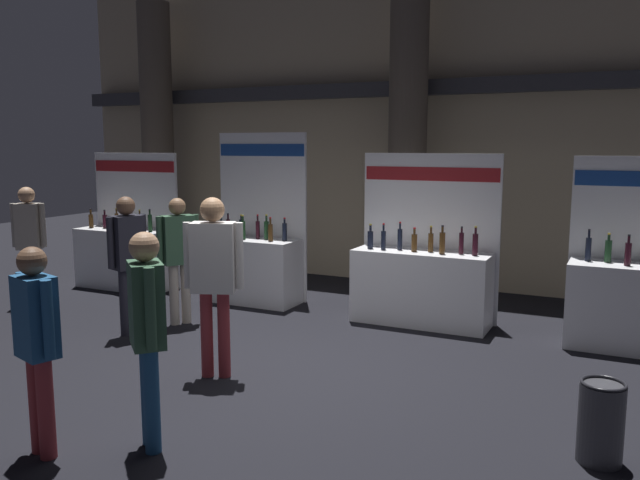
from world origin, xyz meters
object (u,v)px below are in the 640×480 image
(exhibitor_booth_1, at_px, (253,262))
(trash_bin, at_px, (601,422))
(visitor_0, at_px, (29,236))
(visitor_7, at_px, (37,336))
(visitor_1, at_px, (214,269))
(visitor_2, at_px, (179,249))
(exhibitor_booth_2, at_px, (422,280))
(visitor_4, at_px, (128,253))
(visitor_6, at_px, (147,322))
(exhibitor_booth_3, at_px, (636,300))
(exhibitor_booth_0, at_px, (126,253))

(exhibitor_booth_1, xyz_separation_m, trash_bin, (4.95, -3.13, -0.30))
(visitor_0, height_order, visitor_7, visitor_0)
(visitor_0, bearing_deg, exhibitor_booth_1, 2.92)
(trash_bin, xyz_separation_m, visitor_7, (-3.82, -1.73, 0.63))
(exhibitor_booth_1, relative_size, visitor_7, 1.57)
(visitor_1, bearing_deg, trash_bin, -26.14)
(visitor_1, relative_size, visitor_2, 1.10)
(visitor_0, relative_size, visitor_2, 1.05)
(trash_bin, xyz_separation_m, visitor_1, (-3.62, 0.24, 0.80))
(exhibitor_booth_2, xyz_separation_m, trash_bin, (2.32, -3.08, -0.27))
(visitor_2, xyz_separation_m, visitor_4, (-0.26, -0.66, 0.04))
(visitor_2, bearing_deg, visitor_6, 67.43)
(visitor_1, height_order, visitor_4, visitor_1)
(visitor_1, distance_m, visitor_6, 1.59)
(exhibitor_booth_3, bearing_deg, exhibitor_booth_0, -179.84)
(visitor_2, bearing_deg, trash_bin, 105.17)
(exhibitor_booth_3, relative_size, visitor_0, 1.27)
(exhibitor_booth_1, height_order, visitor_6, exhibitor_booth_1)
(visitor_1, bearing_deg, exhibitor_booth_2, 43.13)
(visitor_4, bearing_deg, visitor_6, -116.10)
(visitor_4, bearing_deg, visitor_7, -130.48)
(visitor_6, bearing_deg, exhibitor_booth_2, 120.85)
(visitor_1, xyz_separation_m, visitor_2, (-1.56, 1.42, -0.12))
(exhibitor_booth_0, xyz_separation_m, exhibitor_booth_3, (7.58, 0.02, 0.01))
(exhibitor_booth_0, distance_m, visitor_0, 1.66)
(exhibitor_booth_3, xyz_separation_m, trash_bin, (-0.22, -3.06, -0.28))
(exhibitor_booth_0, distance_m, exhibitor_booth_1, 2.41)
(exhibitor_booth_3, height_order, visitor_4, exhibitor_booth_3)
(visitor_6, distance_m, visitor_7, 0.81)
(visitor_0, height_order, visitor_4, visitor_0)
(exhibitor_booth_1, height_order, visitor_0, exhibitor_booth_1)
(trash_bin, bearing_deg, visitor_6, -157.91)
(visitor_6, bearing_deg, trash_bin, 63.81)
(visitor_0, bearing_deg, visitor_7, -67.20)
(visitor_4, distance_m, visitor_7, 3.18)
(exhibitor_booth_0, distance_m, visitor_1, 4.71)
(visitor_0, relative_size, visitor_6, 1.02)
(exhibitor_booth_2, relative_size, visitor_7, 1.39)
(visitor_0, bearing_deg, exhibitor_booth_0, 48.96)
(exhibitor_booth_1, relative_size, visitor_2, 1.51)
(visitor_0, distance_m, visitor_2, 2.56)
(exhibitor_booth_2, relative_size, visitor_6, 1.31)
(exhibitor_booth_0, bearing_deg, exhibitor_booth_2, 0.42)
(exhibitor_booth_0, height_order, visitor_2, exhibitor_booth_0)
(exhibitor_booth_1, bearing_deg, exhibitor_booth_2, -1.12)
(trash_bin, relative_size, visitor_7, 0.39)
(exhibitor_booth_2, xyz_separation_m, visitor_0, (-5.41, -1.60, 0.45))
(visitor_2, bearing_deg, visitor_4, 11.75)
(visitor_2, height_order, visitor_7, visitor_2)
(visitor_4, relative_size, visitor_7, 1.07)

